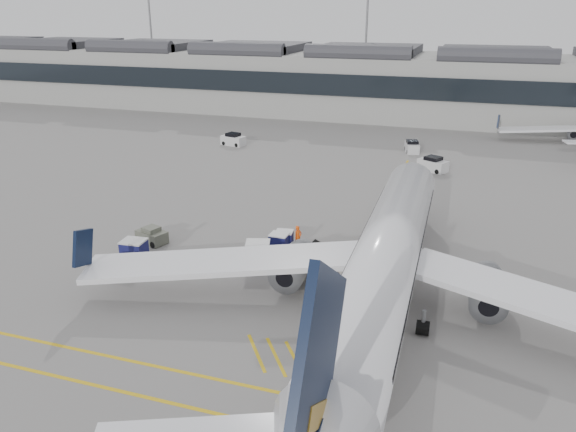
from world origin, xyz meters
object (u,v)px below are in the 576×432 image
(baggage_cart_a, at_px, (284,239))
(ramp_agent_b, at_px, (302,252))
(belt_loader, at_px, (319,261))
(ramp_agent_a, at_px, (298,237))
(pushback_tug, at_px, (152,236))
(airliner_main, at_px, (384,263))

(baggage_cart_a, height_order, ramp_agent_b, ramp_agent_b)
(belt_loader, distance_m, ramp_agent_b, 1.91)
(baggage_cart_a, height_order, ramp_agent_a, ramp_agent_a)
(baggage_cart_a, bearing_deg, ramp_agent_b, -49.10)
(ramp_agent_b, bearing_deg, pushback_tug, -24.28)
(airliner_main, relative_size, ramp_agent_b, 27.85)
(airliner_main, bearing_deg, ramp_agent_a, 134.57)
(airliner_main, bearing_deg, ramp_agent_b, 140.29)
(ramp_agent_b, relative_size, pushback_tug, 0.55)
(belt_loader, relative_size, baggage_cart_a, 3.25)
(baggage_cart_a, bearing_deg, belt_loader, -43.75)
(airliner_main, height_order, belt_loader, airliner_main)
(baggage_cart_a, relative_size, pushback_tug, 0.56)
(baggage_cart_a, height_order, pushback_tug, baggage_cart_a)
(pushback_tug, bearing_deg, baggage_cart_a, 30.44)
(belt_loader, relative_size, ramp_agent_b, 3.34)
(ramp_agent_a, height_order, ramp_agent_b, ramp_agent_a)
(belt_loader, bearing_deg, baggage_cart_a, 149.21)
(ramp_agent_b, bearing_deg, airliner_main, 115.08)
(ramp_agent_a, relative_size, pushback_tug, 0.68)
(baggage_cart_a, relative_size, ramp_agent_b, 1.03)
(ramp_agent_a, distance_m, pushback_tug, 12.49)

